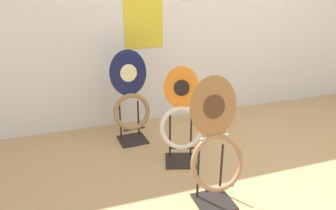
{
  "coord_description": "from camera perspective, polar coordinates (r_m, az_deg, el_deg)",
  "views": [
    {
      "loc": [
        -1.54,
        -1.47,
        1.62
      ],
      "look_at": [
        -0.68,
        1.06,
        0.55
      ],
      "focal_mm": 35.0,
      "sensor_mm": 36.0,
      "label": 1
    }
  ],
  "objects": [
    {
      "name": "toilet_seat_display_navy_moon",
      "position": [
        3.3,
        -6.53,
        0.78
      ],
      "size": [
        0.39,
        0.3,
        0.95
      ],
      "color": "black",
      "rests_on": "ground_plane"
    },
    {
      "name": "toilet_seat_display_woodgrain",
      "position": [
        2.4,
        8.32,
        -7.46
      ],
      "size": [
        0.42,
        0.28,
        0.98
      ],
      "color": "black",
      "rests_on": "ground_plane"
    },
    {
      "name": "wall_back",
      "position": [
        3.83,
        5.35,
        16.97
      ],
      "size": [
        8.0,
        0.07,
        2.6
      ],
      "color": "silver",
      "rests_on": "ground_plane"
    },
    {
      "name": "toilet_seat_display_orange_sun",
      "position": [
        2.9,
        2.34,
        -2.59
      ],
      "size": [
        0.42,
        0.35,
        0.9
      ],
      "color": "black",
      "rests_on": "ground_plane"
    }
  ]
}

